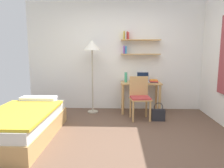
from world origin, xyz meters
TOP-DOWN VIEW (x-y plane):
  - ground_plane at (0.00, 0.00)m, footprint 5.28×5.28m
  - wall_back at (0.01, 2.02)m, footprint 4.40×0.27m
  - bed at (-1.55, 0.14)m, footprint 0.98×1.84m
  - desk at (0.52, 1.70)m, footprint 0.91×0.53m
  - desk_chair at (0.45, 1.21)m, footprint 0.46×0.43m
  - standing_lamp at (-0.59, 1.65)m, footprint 0.39×0.39m
  - laptop at (0.58, 1.77)m, footprint 0.30×0.24m
  - water_bottle at (0.18, 1.69)m, footprint 0.07×0.07m
  - book_stack at (0.81, 1.67)m, footprint 0.19×0.23m
  - handbag at (0.83, 1.09)m, footprint 0.27×0.11m

SIDE VIEW (x-z plane):
  - ground_plane at x=0.00m, z-range 0.00..0.00m
  - handbag at x=0.83m, z-range -0.06..0.32m
  - bed at x=-1.55m, z-range -0.03..0.51m
  - desk_chair at x=0.45m, z-range 0.05..0.94m
  - desk at x=0.52m, z-range 0.21..0.92m
  - book_stack at x=0.81m, z-range 0.71..0.78m
  - laptop at x=0.58m, z-range 0.65..0.89m
  - water_bottle at x=0.18m, z-range 0.71..0.94m
  - wall_back at x=0.01m, z-range 0.01..2.61m
  - standing_lamp at x=-0.59m, z-range 0.63..2.29m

